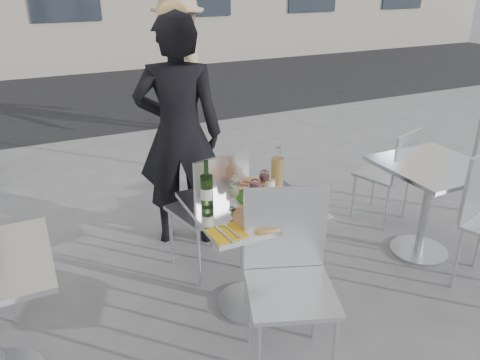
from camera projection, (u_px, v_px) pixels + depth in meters
name	position (u px, v px, depth m)	size (l,w,h in m)	color
ground	(250.00, 304.00, 3.13)	(80.00, 80.00, 0.00)	slate
street_asphalt	(90.00, 94.00, 8.50)	(24.00, 5.00, 0.00)	black
main_table	(250.00, 234.00, 2.91)	(0.72, 0.72, 0.75)	#B7BABF
side_table_right	(429.00, 190.00, 3.50)	(0.72, 0.72, 0.75)	#B7BABF
chair_far	(213.00, 203.00, 3.24)	(0.52, 0.53, 0.96)	silver
chair_near	(288.00, 266.00, 2.50)	(0.59, 0.60, 1.00)	silver
side_chair_rfar	(393.00, 169.00, 3.99)	(0.49, 0.50, 0.85)	silver
woman_diner	(179.00, 134.00, 3.56)	(0.66, 0.43, 1.81)	black
pedestrian_b	(180.00, 65.00, 6.16)	(1.19, 0.68, 1.84)	tan
pizza_near	(263.00, 216.00, 2.67)	(0.34, 0.34, 0.02)	#E9AB5B
pizza_far	(254.00, 187.00, 3.01)	(0.31, 0.31, 0.03)	white
salad_plate	(248.00, 198.00, 2.83)	(0.22, 0.22, 0.09)	white
wine_bottle	(207.00, 189.00, 2.75)	(0.07, 0.08, 0.29)	#254A1B
carafe	(277.00, 173.00, 2.97)	(0.08, 0.08, 0.29)	#D9AF5C
sugar_shaker	(270.00, 185.00, 2.95)	(0.06, 0.06, 0.11)	white
wineglass_white_a	(233.00, 192.00, 2.73)	(0.07, 0.07, 0.16)	white
wineglass_white_b	(235.00, 183.00, 2.85)	(0.07, 0.07, 0.16)	white
wineglass_red_a	(255.00, 186.00, 2.80)	(0.07, 0.07, 0.16)	white
wineglass_red_b	(264.00, 177.00, 2.93)	(0.07, 0.07, 0.16)	white
napkin_left	(227.00, 233.00, 2.51)	(0.20, 0.20, 0.01)	yellow
napkin_right	(302.00, 207.00, 2.78)	(0.23, 0.23, 0.01)	yellow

